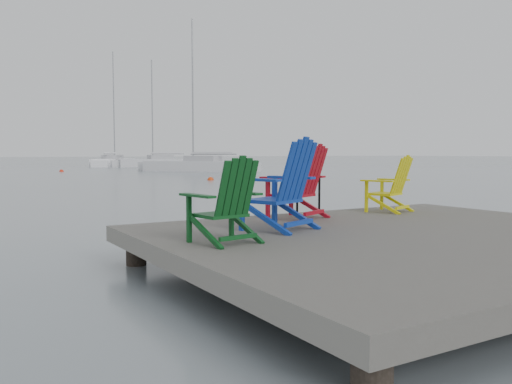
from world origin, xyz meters
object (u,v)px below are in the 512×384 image
chair_yellow (391,184)px  buoy_c (299,175)px  chair_blue (282,185)px  buoy_a (211,180)px  sailboat_near (199,167)px  sailboat_mid (114,163)px  chair_red (300,182)px  sailboat_far (157,163)px  chair_green (227,201)px  handrail (309,179)px  buoy_d (61,172)px

chair_yellow → buoy_c: (14.37, 22.73, -0.95)m
chair_blue → buoy_a: (9.05, 20.50, -1.06)m
sailboat_near → sailboat_mid: sailboat_mid is taller
chair_red → buoy_c: chair_red is taller
sailboat_far → buoy_a: 30.22m
chair_green → chair_blue: chair_blue is taller
chair_blue → buoy_c: (17.02, 23.54, -1.06)m
chair_green → chair_red: bearing=26.7°
handrail → chair_blue: 2.08m
sailboat_near → buoy_c: 10.47m
chair_green → chair_blue: 1.17m
handrail → sailboat_far: (15.49, 48.20, -0.69)m
buoy_c → sailboat_near: bearing=104.1°
chair_blue → sailboat_far: 52.49m
handrail → buoy_c: (15.54, 22.08, -1.04)m
chair_green → buoy_c: bearing=44.5°
handrail → sailboat_mid: 54.12m
buoy_d → buoy_a: bearing=-76.7°
chair_red → chair_yellow: size_ratio=1.17×
chair_green → sailboat_mid: size_ratio=0.07×
buoy_c → chair_blue: bearing=-125.9°
buoy_a → buoy_d: size_ratio=1.01×
chair_blue → buoy_d: 38.53m
sailboat_far → chair_yellow: bearing=165.8°
chair_green → sailboat_far: size_ratio=0.08×
chair_green → buoy_a: (10.10, 21.02, -0.95)m
handrail → chair_blue: (-1.48, -1.46, 0.02)m
chair_blue → chair_green: bearing=-175.4°
chair_yellow → chair_green: bearing=179.2°
handrail → sailboat_near: bearing=68.1°
chair_red → sailboat_mid: sailboat_mid is taller
handrail → chair_green: handrail is taller
chair_blue → chair_yellow: 2.78m
chair_green → sailboat_near: sailboat_near is taller
chair_yellow → buoy_d: (2.23, 37.39, -0.95)m
sailboat_mid → sailboat_far: bearing=-21.6°
chair_yellow → sailboat_mid: 54.51m
sailboat_mid → buoy_d: bearing=-86.8°
handrail → sailboat_near: 34.75m
sailboat_mid → handrail: bearing=-71.2°
sailboat_near → buoy_d: (-9.58, 4.51, -0.35)m
chair_yellow → buoy_d: bearing=66.0°
sailboat_near → sailboat_far: 16.17m
sailboat_near → buoy_a: size_ratio=35.94×
chair_yellow → buoy_a: 20.73m
buoy_d → chair_red: bearing=-96.1°
chair_yellow → sailboat_near: size_ratio=0.07×
buoy_a → chair_green: bearing=-115.7°
handrail → sailboat_mid: bearing=77.1°
sailboat_near → buoy_a: 14.26m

